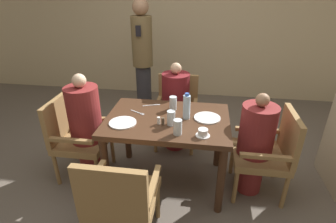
{
  "coord_description": "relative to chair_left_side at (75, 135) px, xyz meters",
  "views": [
    {
      "loc": [
        0.32,
        -2.15,
        1.88
      ],
      "look_at": [
        0.0,
        0.04,
        0.79
      ],
      "focal_mm": 28.0,
      "sensor_mm": 36.0,
      "label": 1
    }
  ],
  "objects": [
    {
      "name": "ground_plane",
      "position": [
        0.96,
        0.0,
        -0.47
      ],
      "size": [
        16.0,
        16.0,
        0.0
      ],
      "primitive_type": "plane",
      "color": "#60564C"
    },
    {
      "name": "pepper_shaker",
      "position": [
        0.94,
        -0.12,
        0.3
      ],
      "size": [
        0.03,
        0.03,
        0.06
      ],
      "color": "#4C3D2D",
      "rests_on": "dining_table"
    },
    {
      "name": "fork_beside_plate",
      "position": [
        0.67,
        0.07,
        0.27
      ],
      "size": [
        0.16,
        0.09,
        0.0
      ],
      "color": "silver",
      "rests_on": "dining_table"
    },
    {
      "name": "glass_tall_near",
      "position": [
        1.09,
        -0.27,
        0.33
      ],
      "size": [
        0.07,
        0.07,
        0.13
      ],
      "color": "silver",
      "rests_on": "dining_table"
    },
    {
      "name": "diner_in_far_chair",
      "position": [
        0.96,
        0.65,
        0.09
      ],
      "size": [
        0.32,
        0.32,
        1.09
      ],
      "color": "maroon",
      "rests_on": "ground_plane"
    },
    {
      "name": "chair_near_corner",
      "position": [
        0.73,
        -0.79,
        0.0
      ],
      "size": [
        0.5,
        0.5,
        0.86
      ],
      "color": "olive",
      "rests_on": "ground_plane"
    },
    {
      "name": "glass_tall_far",
      "position": [
        0.99,
        0.2,
        0.33
      ],
      "size": [
        0.07,
        0.07,
        0.13
      ],
      "color": "silver",
      "rests_on": "dining_table"
    },
    {
      "name": "chair_left_side",
      "position": [
        0.0,
        0.0,
        0.0
      ],
      "size": [
        0.5,
        0.5,
        0.86
      ],
      "color": "olive",
      "rests_on": "ground_plane"
    },
    {
      "name": "wall_back",
      "position": [
        0.96,
        2.46,
        0.93
      ],
      "size": [
        8.0,
        0.06,
        2.8
      ],
      "color": "#C6B289",
      "rests_on": "ground_plane"
    },
    {
      "name": "water_bottle",
      "position": [
        1.14,
        0.03,
        0.38
      ],
      "size": [
        0.07,
        0.07,
        0.25
      ],
      "color": "silver",
      "rests_on": "dining_table"
    },
    {
      "name": "glass_tall_mid",
      "position": [
        1.01,
        -0.12,
        0.33
      ],
      "size": [
        0.07,
        0.07,
        0.13
      ],
      "color": "silver",
      "rests_on": "dining_table"
    },
    {
      "name": "chair_right_side",
      "position": [
        1.92,
        0.0,
        0.0
      ],
      "size": [
        0.5,
        0.5,
        0.86
      ],
      "color": "olive",
      "rests_on": "ground_plane"
    },
    {
      "name": "diner_in_right_chair",
      "position": [
        1.79,
        0.0,
        0.06
      ],
      "size": [
        0.32,
        0.32,
        1.04
      ],
      "color": "maroon",
      "rests_on": "ground_plane"
    },
    {
      "name": "teacup_with_saucer",
      "position": [
        1.3,
        -0.27,
        0.29
      ],
      "size": [
        0.12,
        0.12,
        0.06
      ],
      "color": "white",
      "rests_on": "dining_table"
    },
    {
      "name": "plate_main_right",
      "position": [
        1.33,
        0.05,
        0.27
      ],
      "size": [
        0.25,
        0.25,
        0.01
      ],
      "color": "white",
      "rests_on": "dining_table"
    },
    {
      "name": "salt_shaker",
      "position": [
        0.9,
        -0.12,
        0.3
      ],
      "size": [
        0.03,
        0.03,
        0.07
      ],
      "color": "white",
      "rests_on": "dining_table"
    },
    {
      "name": "standing_host",
      "position": [
        0.39,
        1.46,
        0.44
      ],
      "size": [
        0.29,
        0.33,
        1.71
      ],
      "color": "#2D2D33",
      "rests_on": "ground_plane"
    },
    {
      "name": "knife_beside_plate",
      "position": [
        0.76,
        0.26,
        0.27
      ],
      "size": [
        0.17,
        0.07,
        0.0
      ],
      "color": "silver",
      "rests_on": "dining_table"
    },
    {
      "name": "plate_main_left",
      "position": [
        0.58,
        -0.16,
        0.27
      ],
      "size": [
        0.25,
        0.25,
        0.01
      ],
      "color": "white",
      "rests_on": "dining_table"
    },
    {
      "name": "chair_far_side",
      "position": [
        0.96,
        0.79,
        0.0
      ],
      "size": [
        0.5,
        0.5,
        0.86
      ],
      "color": "olive",
      "rests_on": "ground_plane"
    },
    {
      "name": "dining_table",
      "position": [
        0.96,
        0.0,
        0.16
      ],
      "size": [
        1.15,
        0.81,
        0.74
      ],
      "color": "#422819",
      "rests_on": "ground_plane"
    },
    {
      "name": "diner_in_left_chair",
      "position": [
        0.14,
        0.0,
        0.11
      ],
      "size": [
        0.32,
        0.32,
        1.13
      ],
      "color": "maroon",
      "rests_on": "ground_plane"
    }
  ]
}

